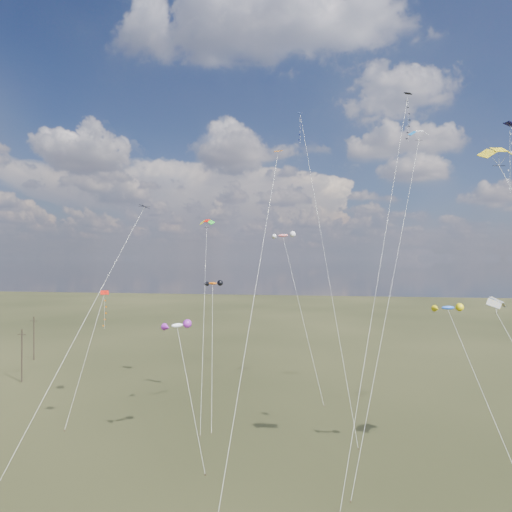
# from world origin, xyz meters

# --- Properties ---
(utility_pole_near) EXTENTS (1.40, 0.20, 8.00)m
(utility_pole_near) POSITION_xyz_m (-38.00, 30.00, 4.09)
(utility_pole_near) COLOR black
(utility_pole_near) RESTS_ON ground
(utility_pole_far) EXTENTS (1.40, 0.20, 8.00)m
(utility_pole_far) POSITION_xyz_m (-46.00, 44.00, 4.09)
(utility_pole_far) COLOR black
(utility_pole_far) RESTS_ON ground
(diamond_black_high) EXTENTS (9.13, 23.80, 38.83)m
(diamond_black_high) POSITION_xyz_m (16.85, 23.43, 33.41)
(diamond_black_high) COLOR black
(diamond_black_high) RESTS_ON ground
(diamond_navy_tall) EXTENTS (7.98, 24.60, 41.28)m
(diamond_navy_tall) POSITION_xyz_m (4.22, 35.45, 35.47)
(diamond_navy_tall) COLOR #0E1D45
(diamond_navy_tall) RESTS_ON ground
(diamond_black_mid) EXTENTS (8.09, 11.56, 23.75)m
(diamond_black_mid) POSITION_xyz_m (-11.18, 4.48, 16.38)
(diamond_black_mid) COLOR black
(diamond_black_mid) RESTS_ON ground
(diamond_red_low) EXTENTS (1.30, 8.72, 14.69)m
(diamond_red_low) POSITION_xyz_m (-19.89, 20.89, 11.79)
(diamond_red_low) COLOR #A91309
(diamond_red_low) RESTS_ON ground
(diamond_orange_center) EXTENTS (2.87, 16.33, 29.30)m
(diamond_orange_center) POSITION_xyz_m (2.44, 6.39, 19.30)
(diamond_orange_center) COLOR #C9620C
(diamond_orange_center) RESTS_ON ground
(parafoil_yellow) EXTENTS (9.12, 13.46, 27.64)m
(parafoil_yellow) POSITION_xyz_m (20.88, 4.73, 26.85)
(parafoil_yellow) COLOR gold
(parafoil_yellow) RESTS_ON ground
(parafoil_blue_white) EXTENTS (10.61, 23.92, 35.10)m
(parafoil_blue_white) POSITION_xyz_m (18.96, 26.57, 34.27)
(parafoil_blue_white) COLOR blue
(parafoil_blue_white) RESTS_ON ground
(parafoil_striped) EXTENTS (6.40, 9.21, 15.66)m
(parafoil_striped) POSITION_xyz_m (23.07, 12.06, 14.94)
(parafoil_striped) COLOR gold
(parafoil_striped) RESTS_ON ground
(parafoil_tricolor) EXTENTS (4.78, 16.08, 24.54)m
(parafoil_tricolor) POSITION_xyz_m (-8.91, 29.38, 23.83)
(parafoil_tricolor) COLOR #CCCF0C
(parafoil_tricolor) RESTS_ON ground
(novelty_orange_black) EXTENTS (4.20, 11.85, 15.88)m
(novelty_orange_black) POSITION_xyz_m (-7.14, 26.04, 15.36)
(novelty_orange_black) COLOR #C1520E
(novelty_orange_black) RESTS_ON ground
(novelty_white_purple) EXTENTS (5.68, 6.61, 12.55)m
(novelty_white_purple) POSITION_xyz_m (-6.80, 11.23, 12.03)
(novelty_white_purple) COLOR white
(novelty_white_purple) RESTS_ON ground
(novelty_redwhite_stripe) EXTENTS (8.36, 13.50, 22.93)m
(novelty_redwhite_stripe) POSITION_xyz_m (0.78, 38.93, 22.26)
(novelty_redwhite_stripe) COLOR red
(novelty_redwhite_stripe) RESTS_ON ground
(novelty_blue_yellow) EXTENTS (4.51, 12.77, 14.74)m
(novelty_blue_yellow) POSITION_xyz_m (18.53, 10.30, 14.27)
(novelty_blue_yellow) COLOR blue
(novelty_blue_yellow) RESTS_ON ground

